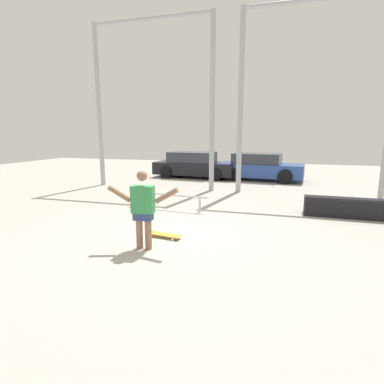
# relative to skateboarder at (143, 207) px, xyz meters

# --- Properties ---
(ground_plane) EXTENTS (36.00, 36.00, 0.00)m
(ground_plane) POSITION_rel_skateboarder_xyz_m (0.47, 1.02, -0.86)
(ground_plane) COLOR #B2ADA3
(skateboarder) EXTENTS (1.44, 0.26, 1.57)m
(skateboarder) POSITION_rel_skateboarder_xyz_m (0.00, 0.00, 0.00)
(skateboarder) COLOR #8C664C
(skateboarder) RESTS_ON ground_plane
(skateboard) EXTENTS (0.81, 0.33, 0.08)m
(skateboard) POSITION_rel_skateboarder_xyz_m (0.15, 0.71, -0.79)
(skateboard) COLOR gold
(skateboard) RESTS_ON ground_plane
(grind_box) EXTENTS (3.01, 0.62, 0.51)m
(grind_box) POSITION_rel_skateboarder_xyz_m (4.77, 3.70, -0.60)
(grind_box) COLOR black
(grind_box) RESTS_ON ground_plane
(grind_rail) EXTENTS (2.54, 0.28, 0.48)m
(grind_rail) POSITION_rel_skateboarder_xyz_m (-0.68, 3.12, -0.48)
(grind_rail) COLOR #B7BABF
(grind_rail) RESTS_ON ground_plane
(canopy_support_left) EXTENTS (5.19, 0.20, 6.73)m
(canopy_support_left) POSITION_rel_skateboarder_xyz_m (-2.57, 6.51, 3.14)
(canopy_support_left) COLOR #A5A8AD
(canopy_support_left) RESTS_ON ground_plane
(canopy_support_right) EXTENTS (5.19, 0.20, 6.73)m
(canopy_support_right) POSITION_rel_skateboarder_xyz_m (3.51, 6.51, 3.14)
(canopy_support_right) COLOR #A5A8AD
(canopy_support_right) RESTS_ON ground_plane
(parked_car_black) EXTENTS (4.30, 2.02, 1.33)m
(parked_car_black) POSITION_rel_skateboarder_xyz_m (-1.74, 9.91, -0.22)
(parked_car_black) COLOR black
(parked_car_black) RESTS_ON ground_plane
(parked_car_blue) EXTENTS (4.27, 2.17, 1.32)m
(parked_car_blue) POSITION_rel_skateboarder_xyz_m (1.59, 9.94, -0.21)
(parked_car_blue) COLOR #284793
(parked_car_blue) RESTS_ON ground_plane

